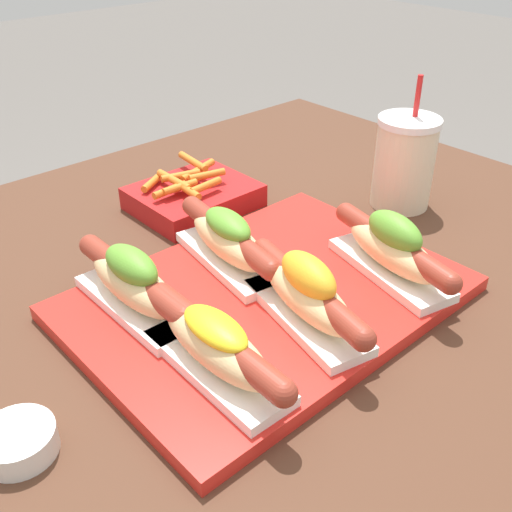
{
  "coord_description": "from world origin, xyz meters",
  "views": [
    {
      "loc": [
        -0.38,
        -0.49,
        1.17
      ],
      "look_at": [
        0.02,
        -0.05,
        0.81
      ],
      "focal_mm": 42.0,
      "sensor_mm": 36.0,
      "label": 1
    }
  ],
  "objects_px": {
    "drink_cup": "(404,162)",
    "fries_basket": "(193,196)",
    "serving_tray": "(267,298)",
    "hot_dog_2": "(393,248)",
    "hot_dog_0": "(216,345)",
    "sauce_bowl": "(18,441)",
    "hot_dog_3": "(134,283)",
    "hot_dog_4": "(228,240)",
    "hot_dog_1": "(307,294)"
  },
  "relations": [
    {
      "from": "hot_dog_1",
      "to": "hot_dog_4",
      "type": "bearing_deg",
      "value": 85.5
    },
    {
      "from": "hot_dog_0",
      "to": "serving_tray",
      "type": "bearing_deg",
      "value": 27.1
    },
    {
      "from": "serving_tray",
      "to": "hot_dog_3",
      "type": "distance_m",
      "value": 0.16
    },
    {
      "from": "hot_dog_3",
      "to": "hot_dog_4",
      "type": "relative_size",
      "value": 1.01
    },
    {
      "from": "hot_dog_4",
      "to": "hot_dog_1",
      "type": "bearing_deg",
      "value": -94.5
    },
    {
      "from": "drink_cup",
      "to": "serving_tray",
      "type": "bearing_deg",
      "value": -170.69
    },
    {
      "from": "hot_dog_0",
      "to": "hot_dog_4",
      "type": "relative_size",
      "value": 1.01
    },
    {
      "from": "drink_cup",
      "to": "sauce_bowl",
      "type": "bearing_deg",
      "value": -173.84
    },
    {
      "from": "hot_dog_1",
      "to": "hot_dog_2",
      "type": "bearing_deg",
      "value": -1.59
    },
    {
      "from": "hot_dog_1",
      "to": "hot_dog_2",
      "type": "relative_size",
      "value": 1.0
    },
    {
      "from": "serving_tray",
      "to": "hot_dog_2",
      "type": "height_order",
      "value": "hot_dog_2"
    },
    {
      "from": "hot_dog_3",
      "to": "hot_dog_4",
      "type": "xyz_separation_m",
      "value": [
        0.14,
        0.0,
        -0.0
      ]
    },
    {
      "from": "hot_dog_3",
      "to": "fries_basket",
      "type": "xyz_separation_m",
      "value": [
        0.22,
        0.19,
        -0.03
      ]
    },
    {
      "from": "hot_dog_0",
      "to": "fries_basket",
      "type": "height_order",
      "value": "hot_dog_0"
    },
    {
      "from": "hot_dog_2",
      "to": "drink_cup",
      "type": "relative_size",
      "value": 1.06
    },
    {
      "from": "hot_dog_1",
      "to": "hot_dog_3",
      "type": "distance_m",
      "value": 0.19
    },
    {
      "from": "serving_tray",
      "to": "hot_dog_2",
      "type": "relative_size",
      "value": 2.1
    },
    {
      "from": "sauce_bowl",
      "to": "fries_basket",
      "type": "distance_m",
      "value": 0.49
    },
    {
      "from": "serving_tray",
      "to": "drink_cup",
      "type": "height_order",
      "value": "drink_cup"
    },
    {
      "from": "hot_dog_3",
      "to": "sauce_bowl",
      "type": "bearing_deg",
      "value": -153.28
    },
    {
      "from": "hot_dog_2",
      "to": "drink_cup",
      "type": "bearing_deg",
      "value": 33.15
    },
    {
      "from": "hot_dog_2",
      "to": "drink_cup",
      "type": "height_order",
      "value": "drink_cup"
    },
    {
      "from": "sauce_bowl",
      "to": "fries_basket",
      "type": "bearing_deg",
      "value": 34.71
    },
    {
      "from": "sauce_bowl",
      "to": "fries_basket",
      "type": "relative_size",
      "value": 0.38
    },
    {
      "from": "fries_basket",
      "to": "serving_tray",
      "type": "bearing_deg",
      "value": -108.46
    },
    {
      "from": "hot_dog_1",
      "to": "sauce_bowl",
      "type": "distance_m",
      "value": 0.31
    },
    {
      "from": "hot_dog_1",
      "to": "hot_dog_4",
      "type": "distance_m",
      "value": 0.15
    },
    {
      "from": "hot_dog_1",
      "to": "hot_dog_2",
      "type": "distance_m",
      "value": 0.14
    },
    {
      "from": "drink_cup",
      "to": "fries_basket",
      "type": "relative_size",
      "value": 1.13
    },
    {
      "from": "hot_dog_0",
      "to": "drink_cup",
      "type": "bearing_deg",
      "value": 14.65
    },
    {
      "from": "hot_dog_1",
      "to": "fries_basket",
      "type": "height_order",
      "value": "hot_dog_1"
    },
    {
      "from": "sauce_bowl",
      "to": "hot_dog_1",
      "type": "bearing_deg",
      "value": -9.86
    },
    {
      "from": "hot_dog_1",
      "to": "drink_cup",
      "type": "distance_m",
      "value": 0.36
    },
    {
      "from": "serving_tray",
      "to": "hot_dog_2",
      "type": "xyz_separation_m",
      "value": [
        0.14,
        -0.07,
        0.04
      ]
    },
    {
      "from": "serving_tray",
      "to": "fries_basket",
      "type": "height_order",
      "value": "fries_basket"
    },
    {
      "from": "hot_dog_3",
      "to": "sauce_bowl",
      "type": "distance_m",
      "value": 0.2
    },
    {
      "from": "sauce_bowl",
      "to": "drink_cup",
      "type": "xyz_separation_m",
      "value": [
        0.64,
        0.07,
        0.06
      ]
    },
    {
      "from": "drink_cup",
      "to": "fries_basket",
      "type": "distance_m",
      "value": 0.33
    },
    {
      "from": "hot_dog_1",
      "to": "hot_dog_4",
      "type": "xyz_separation_m",
      "value": [
        0.01,
        0.15,
        -0.0
      ]
    },
    {
      "from": "serving_tray",
      "to": "drink_cup",
      "type": "xyz_separation_m",
      "value": [
        0.33,
        0.05,
        0.06
      ]
    },
    {
      "from": "hot_dog_1",
      "to": "fries_basket",
      "type": "distance_m",
      "value": 0.34
    },
    {
      "from": "hot_dog_4",
      "to": "fries_basket",
      "type": "bearing_deg",
      "value": 66.09
    },
    {
      "from": "hot_dog_4",
      "to": "fries_basket",
      "type": "height_order",
      "value": "hot_dog_4"
    },
    {
      "from": "serving_tray",
      "to": "hot_dog_4",
      "type": "xyz_separation_m",
      "value": [
        0.01,
        0.08,
        0.04
      ]
    },
    {
      "from": "hot_dog_0",
      "to": "sauce_bowl",
      "type": "bearing_deg",
      "value": 164.25
    },
    {
      "from": "hot_dog_1",
      "to": "sauce_bowl",
      "type": "height_order",
      "value": "hot_dog_1"
    },
    {
      "from": "hot_dog_2",
      "to": "hot_dog_4",
      "type": "relative_size",
      "value": 0.99
    },
    {
      "from": "serving_tray",
      "to": "hot_dog_4",
      "type": "relative_size",
      "value": 2.08
    },
    {
      "from": "hot_dog_0",
      "to": "hot_dog_1",
      "type": "height_order",
      "value": "hot_dog_1"
    },
    {
      "from": "hot_dog_2",
      "to": "hot_dog_0",
      "type": "bearing_deg",
      "value": 178.74
    }
  ]
}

